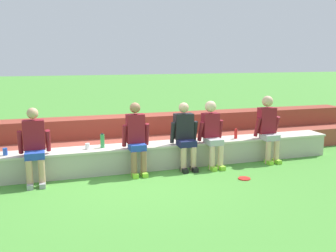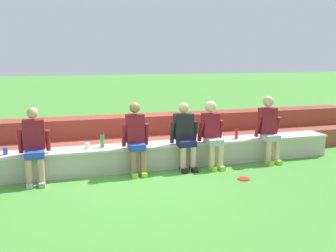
# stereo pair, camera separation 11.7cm
# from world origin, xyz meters

# --- Properties ---
(ground_plane) EXTENTS (80.00, 80.00, 0.00)m
(ground_plane) POSITION_xyz_m (0.00, 0.00, 0.00)
(ground_plane) COLOR #4C9338
(stone_seating_wall) EXTENTS (8.70, 0.56, 0.48)m
(stone_seating_wall) POSITION_xyz_m (0.00, 0.26, 0.26)
(stone_seating_wall) COLOR #B7AF9E
(stone_seating_wall) RESTS_ON ground
(brick_bleachers) EXTENTS (11.94, 1.20, 0.86)m
(brick_bleachers) POSITION_xyz_m (0.00, 1.39, 0.36)
(brick_bleachers) COLOR #9B4535
(brick_bleachers) RESTS_ON ground
(person_far_left) EXTENTS (0.54, 0.57, 1.32)m
(person_far_left) POSITION_xyz_m (-1.75, -0.01, 0.69)
(person_far_left) COLOR tan
(person_far_left) RESTS_ON ground
(person_left_of_center) EXTENTS (0.51, 0.50, 1.34)m
(person_left_of_center) POSITION_xyz_m (0.04, -0.03, 0.71)
(person_left_of_center) COLOR #996B4C
(person_left_of_center) RESTS_ON ground
(person_center) EXTENTS (0.55, 0.54, 1.30)m
(person_center) POSITION_xyz_m (1.02, 0.01, 0.69)
(person_center) COLOR #DBAD89
(person_center) RESTS_ON ground
(person_right_of_center) EXTENTS (0.51, 0.58, 1.32)m
(person_right_of_center) POSITION_xyz_m (1.58, -0.02, 0.70)
(person_right_of_center) COLOR beige
(person_right_of_center) RESTS_ON ground
(person_far_right) EXTENTS (0.54, 0.53, 1.38)m
(person_far_right) POSITION_xyz_m (2.87, -0.01, 0.74)
(person_far_right) COLOR #DBAD89
(person_far_right) RESTS_ON ground
(water_bottle_near_left) EXTENTS (0.07, 0.07, 0.21)m
(water_bottle_near_left) POSITION_xyz_m (2.24, 0.22, 0.58)
(water_bottle_near_left) COLOR red
(water_bottle_near_left) RESTS_ON stone_seating_wall
(water_bottle_near_right) EXTENTS (0.08, 0.08, 0.28)m
(water_bottle_near_right) POSITION_xyz_m (-0.55, 0.28, 0.61)
(water_bottle_near_right) COLOR green
(water_bottle_near_right) RESTS_ON stone_seating_wall
(plastic_cup_right_end) EXTENTS (0.08, 0.08, 0.11)m
(plastic_cup_right_end) POSITION_xyz_m (-0.83, 0.25, 0.53)
(plastic_cup_right_end) COLOR white
(plastic_cup_right_end) RESTS_ON stone_seating_wall
(plastic_cup_middle) EXTENTS (0.08, 0.08, 0.13)m
(plastic_cup_middle) POSITION_xyz_m (-2.25, 0.24, 0.54)
(plastic_cup_middle) COLOR blue
(plastic_cup_middle) RESTS_ON stone_seating_wall
(frisbee) EXTENTS (0.22, 0.22, 0.02)m
(frisbee) POSITION_xyz_m (1.81, -0.94, 0.01)
(frisbee) COLOR red
(frisbee) RESTS_ON ground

